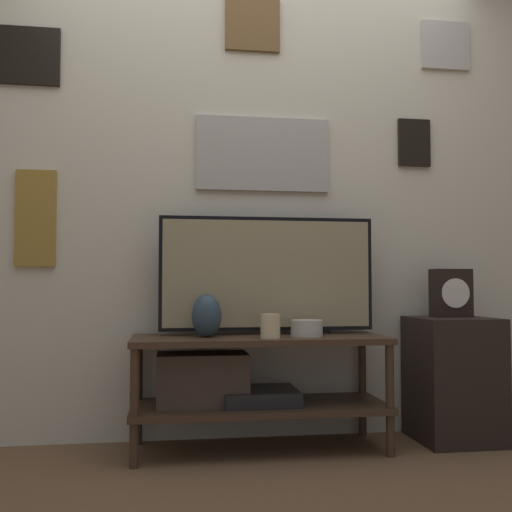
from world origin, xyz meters
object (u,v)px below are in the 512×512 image
object	(u,v)px
vase_urn_stoneware	(207,316)
mantel_clock	(451,293)
television	(267,274)
vase_wide_bowl	(307,328)
candle_jar	(270,326)

from	to	relation	value
vase_urn_stoneware	mantel_clock	xyz separation A→B (m)	(1.29, 0.09, 0.11)
television	mantel_clock	world-z (taller)	television
vase_urn_stoneware	mantel_clock	size ratio (longest dim) A/B	0.81
vase_wide_bowl	vase_urn_stoneware	bearing A→B (deg)	176.30
mantel_clock	vase_wide_bowl	bearing A→B (deg)	-171.42
vase_urn_stoneware	candle_jar	bearing A→B (deg)	-19.68
vase_urn_stoneware	vase_wide_bowl	bearing A→B (deg)	-3.70
television	mantel_clock	size ratio (longest dim) A/B	4.33
television	vase_urn_stoneware	distance (m)	0.39
television	mantel_clock	bearing A→B (deg)	-1.56
candle_jar	mantel_clock	distance (m)	1.03
vase_urn_stoneware	candle_jar	xyz separation A→B (m)	(0.29, -0.10, -0.04)
television	mantel_clock	xyz separation A→B (m)	(0.97, -0.03, -0.10)
vase_urn_stoneware	candle_jar	world-z (taller)	vase_urn_stoneware
vase_urn_stoneware	candle_jar	distance (m)	0.31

